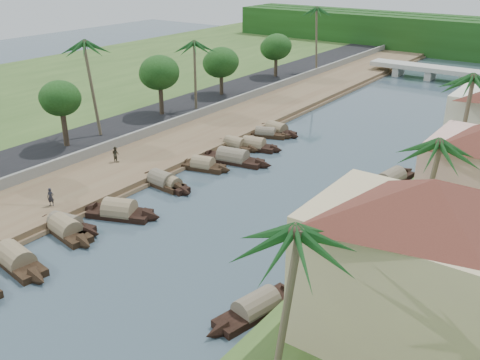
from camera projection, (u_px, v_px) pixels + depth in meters
The scene contains 36 objects.
ground at pixel (181, 248), 42.40m from camera, with size 220.00×220.00×0.00m, color #394B56.
left_bank at pixel (191, 139), 65.73m from camera, with size 10.00×180.00×0.80m, color brown.
road at pixel (141, 124), 70.15m from camera, with size 8.00×180.00×1.40m, color black.
retaining_wall at pixel (165, 125), 67.60m from camera, with size 0.40×180.00×1.10m, color gray.
far_left_fill at pixel (22, 95), 84.32m from camera, with size 45.00×220.00×1.35m, color #345020.
bridge at pixel (448, 72), 95.50m from camera, with size 28.00×4.00×2.40m.
building_near at pixel (422, 266), 28.23m from camera, with size 14.85×14.85×10.20m.
sampan_2 at pixel (16, 260), 39.98m from camera, with size 9.01×2.95×2.32m.
sampan_3 at pixel (65, 225), 45.08m from camera, with size 7.55×2.82×2.02m.
sampan_4 at pixel (66, 230), 44.31m from camera, with size 8.03×2.99×2.23m.
sampan_5 at pixel (120, 212), 47.26m from camera, with size 8.04×4.79×2.49m.
sampan_6 at pixel (162, 182), 53.52m from camera, with size 7.42×2.28×2.19m.
sampan_7 at pixel (170, 184), 53.01m from camera, with size 6.58×2.44×1.78m.
sampan_8 at pixel (203, 166), 57.49m from camera, with size 6.83×3.14×2.08m.
sampan_9 at pixel (233, 159), 59.40m from camera, with size 9.82×3.51×2.41m.
sampan_10 at pixel (235, 145), 63.63m from camera, with size 6.99×1.83×1.95m.
sampan_11 at pixel (254, 146), 63.36m from camera, with size 7.57×3.15×2.14m.
sampan_12 at pixel (265, 134), 67.50m from camera, with size 7.18×3.53×1.77m.
sampan_13 at pixel (276, 130), 68.87m from camera, with size 7.71×2.69×2.09m.
sampan_14 at pixel (256, 308), 34.62m from camera, with size 3.43×8.77×2.10m.
sampan_15 at pixel (333, 238), 43.07m from camera, with size 2.90×7.87×2.09m.
sampan_16 at pixel (391, 180), 53.92m from camera, with size 3.09×9.17×2.20m.
canoe_1 at pixel (102, 209), 48.56m from camera, with size 4.44×0.82×0.72m.
canoe_2 at pixel (237, 162), 59.45m from camera, with size 5.63×0.97×0.82m.
palm_0 at pixel (281, 231), 22.69m from camera, with size 3.20×3.20×11.35m.
palm_1 at pixel (432, 144), 35.75m from camera, with size 3.20×3.20×10.36m.
palm_2 at pixel (471, 80), 45.29m from camera, with size 3.20×3.20×12.27m.
palm_5 at pixel (89, 45), 59.85m from camera, with size 3.20×3.20×12.37m.
palm_6 at pixel (194, 44), 71.19m from camera, with size 3.20×3.20×10.60m.
palm_8 at pixel (319, 10), 93.82m from camera, with size 3.20×3.20×12.53m.
tree_2 at pixel (61, 99), 58.41m from camera, with size 4.43×4.43×7.27m.
tree_3 at pixel (160, 73), 70.00m from camera, with size 5.19×5.19×7.72m.
tree_4 at pixel (221, 63), 80.20m from camera, with size 5.19×5.19×6.97m.
tree_5 at pixel (276, 48), 91.76m from camera, with size 5.05×5.05×7.13m.
person_near at pixel (51, 197), 47.31m from camera, with size 0.61×0.40×1.66m, color #23232A.
person_far at pixel (116, 154), 57.24m from camera, with size 0.82×0.64×1.69m, color #3A3728.
Camera 1 is at (25.21, -27.22, 21.73)m, focal length 40.00 mm.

